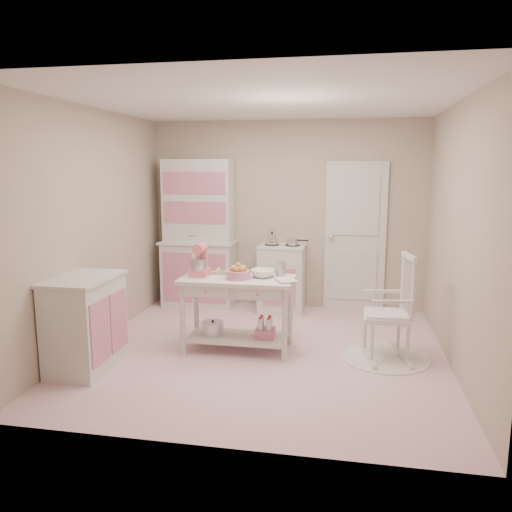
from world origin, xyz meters
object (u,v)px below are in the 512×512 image
at_px(work_table, 238,314).
at_px(bread_basket, 238,275).
at_px(hutch, 198,234).
at_px(rocking_chair, 387,307).
at_px(base_cabinet, 85,323).
at_px(stove, 282,278).
at_px(stand_mixer, 200,260).

relative_size(work_table, bread_basket, 4.80).
distance_m(hutch, rocking_chair, 3.00).
bearing_deg(bread_basket, work_table, 111.80).
xyz_separation_m(hutch, base_cabinet, (-0.41, -2.42, -0.58)).
distance_m(stove, work_table, 1.62).
bearing_deg(stand_mixer, work_table, -3.39).
bearing_deg(hutch, rocking_chair, -32.66).
height_order(stove, stand_mixer, stand_mixer).
xyz_separation_m(hutch, stand_mixer, (0.52, -1.62, -0.07)).
bearing_deg(work_table, base_cabinet, -150.11).
distance_m(hutch, stove, 1.33).
relative_size(rocking_chair, stand_mixer, 3.24).
height_order(hutch, work_table, hutch).
bearing_deg(base_cabinet, bread_basket, 27.92).
distance_m(stove, base_cabinet, 2.86).
xyz_separation_m(base_cabinet, stand_mixer, (0.93, 0.79, 0.51)).
height_order(work_table, stand_mixer, stand_mixer).
distance_m(hutch, stand_mixer, 1.71).
bearing_deg(stove, base_cabinet, -124.16).
relative_size(hutch, work_table, 1.73).
distance_m(rocking_chair, bread_basket, 1.57).
bearing_deg(work_table, hutch, 119.74).
xyz_separation_m(base_cabinet, work_table, (1.35, 0.77, -0.06)).
height_order(stove, rocking_chair, rocking_chair).
xyz_separation_m(hutch, rocking_chair, (2.49, -1.60, -0.49)).
bearing_deg(stove, stand_mixer, -113.41).
bearing_deg(base_cabinet, stand_mixer, 40.61).
bearing_deg(hutch, base_cabinet, -99.55).
distance_m(hutch, base_cabinet, 2.52).
xyz_separation_m(stove, work_table, (-0.26, -1.59, -0.06)).
relative_size(stove, work_table, 0.77).
xyz_separation_m(stove, rocking_chair, (1.29, -1.55, 0.09)).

